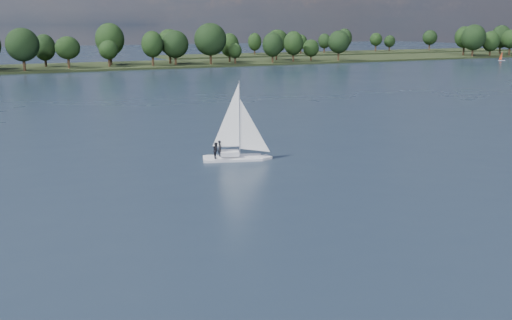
{
  "coord_description": "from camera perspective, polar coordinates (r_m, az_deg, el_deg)",
  "views": [
    {
      "loc": [
        -28.84,
        -9.0,
        15.57
      ],
      "look_at": [
        -4.88,
        40.51,
        2.5
      ],
      "focal_mm": 40.0,
      "sensor_mm": 36.0,
      "label": 1
    }
  ],
  "objects": [
    {
      "name": "sailboat",
      "position": [
        66.7,
        -2.29,
        2.26
      ],
      "size": [
        7.72,
        4.21,
        9.79
      ],
      "rotation": [
        0.0,
        0.0,
        -0.3
      ],
      "color": "white",
      "rests_on": "ground"
    },
    {
      "name": "treeline",
      "position": [
        218.32,
        -19.85,
        10.65
      ],
      "size": [
        562.78,
        74.34,
        17.7
      ],
      "color": "black",
      "rests_on": "ground"
    },
    {
      "name": "ground",
      "position": [
        113.82,
        -10.95,
        5.26
      ],
      "size": [
        700.0,
        700.0,
        0.0
      ],
      "primitive_type": "plane",
      "color": "#233342",
      "rests_on": "ground"
    },
    {
      "name": "dinghy_orange",
      "position": [
        279.67,
        23.37,
        9.32
      ],
      "size": [
        3.0,
        1.94,
        4.47
      ],
      "rotation": [
        0.0,
        0.0,
        -0.33
      ],
      "color": "silver",
      "rests_on": "ground"
    },
    {
      "name": "far_shore",
      "position": [
        223.42,
        -18.57,
        8.69
      ],
      "size": [
        660.0,
        40.0,
        1.5
      ],
      "primitive_type": "cube",
      "color": "black",
      "rests_on": "ground"
    },
    {
      "name": "far_shore_back",
      "position": [
        329.03,
        9.39,
        10.48
      ],
      "size": [
        220.0,
        30.0,
        1.4
      ],
      "primitive_type": "cube",
      "color": "black",
      "rests_on": "ground"
    }
  ]
}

